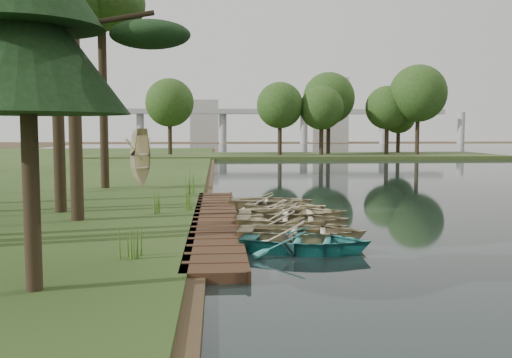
{
  "coord_description": "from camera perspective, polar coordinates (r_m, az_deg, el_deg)",
  "views": [
    {
      "loc": [
        -1.54,
        -20.2,
        3.39
      ],
      "look_at": [
        -0.11,
        0.55,
        1.62
      ],
      "focal_mm": 40.0,
      "sensor_mm": 36.0,
      "label": 1
    }
  ],
  "objects": [
    {
      "name": "building_b",
      "position": [
        165.25,
        -5.17,
        5.77
      ],
      "size": [
        8.0,
        8.0,
        12.0
      ],
      "primitive_type": "cube",
      "color": "#A5A5A0",
      "rests_on": "ground"
    },
    {
      "name": "far_trees",
      "position": [
        70.54,
        1.11,
        7.35
      ],
      "size": [
        45.6,
        5.6,
        8.8
      ],
      "color": "black",
      "rests_on": "peninsula"
    },
    {
      "name": "reeds_0",
      "position": [
        14.24,
        -12.49,
        -6.0
      ],
      "size": [
        0.6,
        0.6,
        0.87
      ],
      "primitive_type": "cone",
      "color": "#3F661E",
      "rests_on": "bank"
    },
    {
      "name": "rowboat_3",
      "position": [
        19.23,
        3.65,
        -3.93
      ],
      "size": [
        4.17,
        3.22,
        0.8
      ],
      "primitive_type": "imported",
      "rotation": [
        0.0,
        0.0,
        1.44
      ],
      "color": "beige",
      "rests_on": "water"
    },
    {
      "name": "reeds_1",
      "position": [
        22.33,
        -6.64,
        -1.81
      ],
      "size": [
        0.6,
        0.6,
        1.0
      ],
      "primitive_type": "cone",
      "color": "#3F661E",
      "rests_on": "bank"
    },
    {
      "name": "rowboat_0",
      "position": [
        15.82,
        4.97,
        -5.96
      ],
      "size": [
        4.15,
        3.44,
        0.74
      ],
      "primitive_type": "imported",
      "rotation": [
        0.0,
        0.0,
        1.3
      ],
      "color": "teal",
      "rests_on": "water"
    },
    {
      "name": "stored_rowboat",
      "position": [
        31.0,
        -11.36,
        -0.32
      ],
      "size": [
        3.89,
        3.5,
        0.66
      ],
      "primitive_type": "imported",
      "rotation": [
        3.14,
        0.0,
        1.09
      ],
      "color": "beige",
      "rests_on": "bank"
    },
    {
      "name": "ground",
      "position": [
        20.54,
        0.41,
        -4.63
      ],
      "size": [
        300.0,
        300.0,
        0.0
      ],
      "primitive_type": "plane",
      "color": "#3D2F1D"
    },
    {
      "name": "rowboat_1",
      "position": [
        17.04,
        4.6,
        -5.09
      ],
      "size": [
        4.26,
        3.38,
        0.8
      ],
      "primitive_type": "imported",
      "rotation": [
        0.0,
        0.0,
        1.39
      ],
      "color": "beige",
      "rests_on": "water"
    },
    {
      "name": "boardwalk",
      "position": [
        20.46,
        -4.08,
        -4.25
      ],
      "size": [
        1.6,
        16.0,
        0.3
      ],
      "primitive_type": "cube",
      "color": "#3A2416",
      "rests_on": "ground"
    },
    {
      "name": "rowboat_6",
      "position": [
        23.07,
        2.96,
        -2.6
      ],
      "size": [
        3.88,
        3.31,
        0.68
      ],
      "primitive_type": "imported",
      "rotation": [
        0.0,
        0.0,
        1.23
      ],
      "color": "beige",
      "rests_on": "water"
    },
    {
      "name": "reeds_2",
      "position": [
        21.53,
        -10.25,
        -2.31
      ],
      "size": [
        0.6,
        0.6,
        0.86
      ],
      "primitive_type": "cone",
      "color": "#3F661E",
      "rests_on": "bank"
    },
    {
      "name": "rowboat_5",
      "position": [
        22.18,
        3.42,
        -2.89
      ],
      "size": [
        4.01,
        3.49,
        0.7
      ],
      "primitive_type": "imported",
      "rotation": [
        0.0,
        0.0,
        1.96
      ],
      "color": "beige",
      "rests_on": "water"
    },
    {
      "name": "reeds_3",
      "position": [
        27.82,
        -6.75,
        -0.36
      ],
      "size": [
        0.6,
        0.6,
        1.14
      ],
      "primitive_type": "cone",
      "color": "#3F661E",
      "rests_on": "bank"
    },
    {
      "name": "pine_tree",
      "position": [
        11.9,
        -22.11,
        15.92
      ],
      "size": [
        3.8,
        3.8,
        8.51
      ],
      "color": "black",
      "rests_on": "bank"
    },
    {
      "name": "building_a",
      "position": [
        163.37,
        7.24,
        6.81
      ],
      "size": [
        10.0,
        8.0,
        18.0
      ],
      "primitive_type": "cube",
      "color": "#A5A5A0",
      "rests_on": "ground"
    },
    {
      "name": "bridge",
      "position": [
        140.93,
        1.7,
        6.38
      ],
      "size": [
        95.9,
        4.0,
        8.6
      ],
      "color": "#A5A5A0",
      "rests_on": "ground"
    },
    {
      "name": "peninsula",
      "position": [
        70.91,
        3.79,
        2.31
      ],
      "size": [
        50.0,
        14.0,
        0.45
      ],
      "primitive_type": "cube",
      "color": "#374820",
      "rests_on": "ground"
    },
    {
      "name": "rowboat_2",
      "position": [
        18.21,
        4.53,
        -4.69
      ],
      "size": [
        3.14,
        2.28,
        0.64
      ],
      "primitive_type": "imported",
      "rotation": [
        0.0,
        0.0,
        1.55
      ],
      "color": "beige",
      "rests_on": "water"
    },
    {
      "name": "rowboat_4",
      "position": [
        20.73,
        3.7,
        -3.25
      ],
      "size": [
        4.09,
        2.98,
        0.83
      ],
      "primitive_type": "imported",
      "rotation": [
        0.0,
        0.0,
        1.54
      ],
      "color": "beige",
      "rests_on": "water"
    },
    {
      "name": "rowboat_7",
      "position": [
        24.56,
        1.57,
        -2.07
      ],
      "size": [
        3.77,
        2.84,
        0.74
      ],
      "primitive_type": "imported",
      "rotation": [
        0.0,
        0.0,
        1.49
      ],
      "color": "beige",
      "rests_on": "water"
    }
  ]
}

